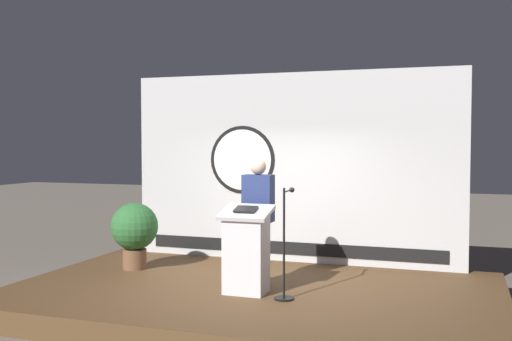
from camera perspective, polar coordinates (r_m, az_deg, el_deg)
The scene contains 7 objects.
ground_plane at distance 8.16m, azimuth -0.15°, elevation -13.15°, with size 40.00×40.00×0.00m, color #6B6056.
stage_platform at distance 8.12m, azimuth -0.15°, elevation -12.13°, with size 6.40×4.00×0.30m, color brown.
banner_display at distance 9.63m, azimuth 3.33°, elevation 0.22°, with size 5.43×0.12×3.05m.
podium at distance 7.67m, azimuth -0.98°, elevation -7.69°, with size 0.64×0.50×1.13m.
speaker_person at distance 8.07m, azimuth 0.18°, elevation -4.78°, with size 0.40×0.26×1.71m.
microphone_stand at distance 7.42m, azimuth 2.80°, elevation -8.59°, with size 0.24×0.51×1.37m.
potted_plant at distance 9.29m, azimuth -11.56°, elevation -5.55°, with size 0.72×0.72×1.01m.
Camera 1 is at (2.56, -7.42, 2.23)m, focal length 41.79 mm.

